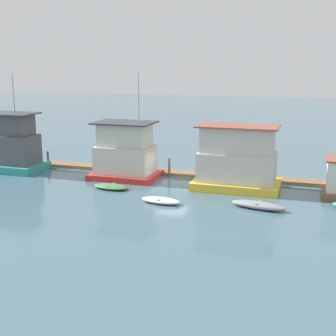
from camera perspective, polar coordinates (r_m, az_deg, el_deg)
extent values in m
plane|color=#426070|center=(38.91, 0.45, -1.70)|extent=(200.00, 200.00, 0.00)
cube|color=brown|center=(41.39, 1.55, -0.60)|extent=(42.40, 1.84, 0.30)
cube|color=teal|center=(45.21, -18.05, 0.16)|extent=(5.05, 3.88, 0.67)
cube|color=#4C4C51|center=(44.90, -18.20, 2.20)|extent=(3.97, 2.80, 2.60)
cube|color=#4C4C51|center=(44.56, -18.40, 5.03)|extent=(3.34, 2.17, 1.89)
cube|color=#38383D|center=(44.45, -18.49, 6.32)|extent=(4.27, 3.10, 0.12)
cylinder|color=#B2B2B7|center=(44.12, -18.33, 8.63)|extent=(0.12, 0.12, 3.48)
cube|color=red|center=(40.43, -5.18, -0.84)|extent=(5.62, 4.14, 0.48)
cube|color=beige|center=(40.12, -5.22, 1.09)|extent=(4.69, 3.21, 2.31)
cube|color=beige|center=(39.75, -5.28, 4.07)|extent=(4.12, 2.64, 1.91)
cube|color=#38383D|center=(39.61, -5.31, 5.53)|extent=(4.99, 3.51, 0.12)
cylinder|color=#B2B2B7|center=(38.92, -3.63, 8.51)|extent=(0.12, 0.12, 4.05)
cube|color=gold|center=(37.23, 8.32, -2.00)|extent=(6.72, 4.02, 0.63)
cube|color=beige|center=(36.89, 8.39, 0.16)|extent=(5.89, 3.19, 2.25)
cube|color=beige|center=(36.49, 8.50, 3.43)|extent=(5.48, 2.78, 2.01)
cube|color=brown|center=(36.33, 8.56, 5.09)|extent=(6.19, 3.49, 0.12)
ellipsoid|color=#47844C|center=(37.03, -6.99, -2.25)|extent=(3.03, 1.73, 0.37)
cube|color=#997F60|center=(37.00, -7.00, -2.06)|extent=(0.29, 1.21, 0.08)
ellipsoid|color=white|center=(33.06, -0.85, -3.98)|extent=(3.05, 1.47, 0.40)
cube|color=#997F60|center=(33.02, -0.85, -3.75)|extent=(0.26, 1.00, 0.08)
ellipsoid|color=gray|center=(32.43, 10.95, -4.47)|extent=(3.95, 1.82, 0.49)
cube|color=#997F60|center=(32.38, 10.96, -4.18)|extent=(0.33, 0.97, 0.08)
cylinder|color=brown|center=(38.95, 9.07, -0.48)|extent=(0.23, 0.23, 1.80)
cylinder|color=brown|center=(45.30, -14.42, 1.00)|extent=(0.21, 0.21, 1.58)
cylinder|color=brown|center=(40.34, 0.16, 0.02)|extent=(0.21, 0.21, 1.64)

